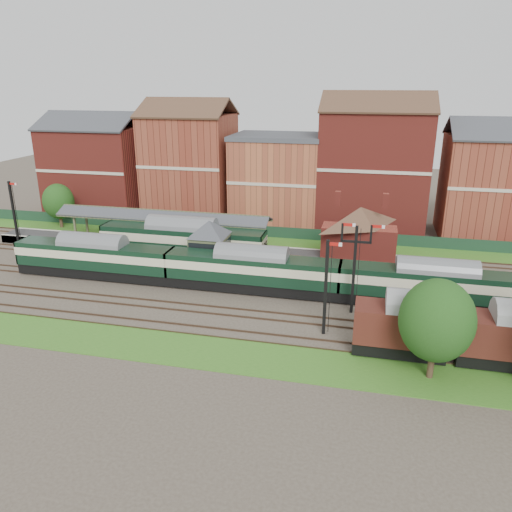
% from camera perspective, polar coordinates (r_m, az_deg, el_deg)
% --- Properties ---
extents(ground, '(160.00, 160.00, 0.00)m').
position_cam_1_polar(ground, '(49.48, -3.06, -3.83)').
color(ground, '#473D33').
rests_on(ground, ground).
extents(grass_back, '(90.00, 4.50, 0.06)m').
position_cam_1_polar(grass_back, '(64.02, 0.89, 1.69)').
color(grass_back, '#2D6619').
rests_on(grass_back, ground).
extents(grass_front, '(90.00, 5.00, 0.06)m').
position_cam_1_polar(grass_front, '(39.29, -7.98, -10.49)').
color(grass_front, '#2D6619').
rests_on(grass_front, ground).
extents(fence, '(90.00, 0.12, 1.50)m').
position_cam_1_polar(fence, '(65.68, 1.27, 2.80)').
color(fence, '#193823').
rests_on(fence, ground).
extents(platform, '(55.00, 3.40, 1.00)m').
position_cam_1_polar(platform, '(59.40, -5.11, 0.66)').
color(platform, '#2D2D2D').
rests_on(platform, ground).
extents(signal_box, '(5.40, 5.40, 6.00)m').
position_cam_1_polar(signal_box, '(52.10, -5.31, 1.08)').
color(signal_box, '#607855').
rests_on(signal_box, ground).
extents(brick_hut, '(3.20, 2.64, 2.94)m').
position_cam_1_polar(brick_hut, '(50.93, 3.35, -1.70)').
color(brick_hut, maroon).
rests_on(brick_hut, ground).
extents(station_building, '(8.10, 8.10, 5.90)m').
position_cam_1_polar(station_building, '(55.59, 11.70, 2.75)').
color(station_building, maroon).
rests_on(station_building, platform).
extents(canopy, '(26.00, 3.89, 4.08)m').
position_cam_1_polar(canopy, '(60.34, -10.67, 4.75)').
color(canopy, '#444E31').
rests_on(canopy, platform).
extents(semaphore_bracket, '(3.60, 0.25, 8.18)m').
position_cam_1_polar(semaphore_bracket, '(43.73, 11.24, -0.85)').
color(semaphore_bracket, black).
rests_on(semaphore_bracket, ground).
extents(semaphore_platform_end, '(1.23, 0.25, 8.00)m').
position_cam_1_polar(semaphore_platform_end, '(68.82, -25.94, 4.54)').
color(semaphore_platform_end, black).
rests_on(semaphore_platform_end, ground).
extents(semaphore_siding, '(1.23, 0.25, 8.00)m').
position_cam_1_polar(semaphore_siding, '(39.80, 8.01, -3.46)').
color(semaphore_siding, black).
rests_on(semaphore_siding, ground).
extents(town_backdrop, '(69.00, 10.00, 16.00)m').
position_cam_1_polar(town_backdrop, '(70.96, 2.35, 9.23)').
color(town_backdrop, maroon).
rests_on(town_backdrop, ground).
extents(dmu_train, '(50.50, 2.66, 3.88)m').
position_cam_1_polar(dmu_train, '(48.07, -0.49, -1.58)').
color(dmu_train, black).
rests_on(dmu_train, ground).
extents(platform_railcar, '(18.83, 2.97, 4.34)m').
position_cam_1_polar(platform_railcar, '(56.62, -8.37, 1.75)').
color(platform_railcar, black).
rests_on(platform_railcar, ground).
extents(goods_van_a, '(6.68, 2.89, 4.05)m').
position_cam_1_polar(goods_van_a, '(38.76, 16.11, -7.77)').
color(goods_van_a, black).
rests_on(goods_van_a, ground).
extents(goods_van_b, '(6.61, 2.87, 4.01)m').
position_cam_1_polar(goods_van_b, '(39.98, 26.70, -8.36)').
color(goods_van_b, black).
rests_on(goods_van_b, ground).
extents(tree_far, '(4.99, 4.99, 7.28)m').
position_cam_1_polar(tree_far, '(35.57, 19.95, -6.95)').
color(tree_far, '#382619').
rests_on(tree_far, ground).
extents(tree_back, '(4.24, 4.24, 6.20)m').
position_cam_1_polar(tree_back, '(74.57, -21.65, 5.83)').
color(tree_back, '#382619').
rests_on(tree_back, ground).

